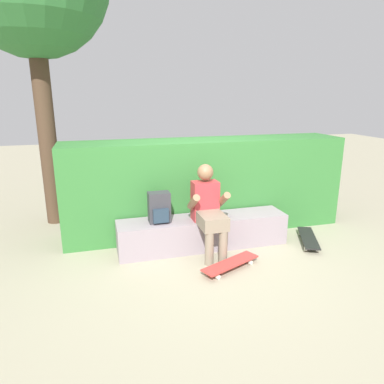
# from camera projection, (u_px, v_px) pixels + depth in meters

# --- Properties ---
(ground_plane) EXTENTS (24.00, 24.00, 0.00)m
(ground_plane) POSITION_uv_depth(u_px,v_px,m) (212.00, 259.00, 4.51)
(ground_plane) COLOR gray
(bench_main) EXTENTS (2.33, 0.47, 0.43)m
(bench_main) POSITION_uv_depth(u_px,v_px,m) (203.00, 232.00, 4.82)
(bench_main) COLOR gray
(bench_main) RESTS_ON ground
(person_skater) EXTENTS (0.49, 0.62, 1.18)m
(person_skater) POSITION_uv_depth(u_px,v_px,m) (209.00, 208.00, 4.51)
(person_skater) COLOR #B73338
(person_skater) RESTS_ON ground
(skateboard_near_person) EXTENTS (0.81, 0.51, 0.09)m
(skateboard_near_person) POSITION_uv_depth(u_px,v_px,m) (231.00, 264.00, 4.22)
(skateboard_near_person) COLOR #BC3833
(skateboard_near_person) RESTS_ON ground
(skateboard_beside_bench) EXTENTS (0.52, 0.81, 0.09)m
(skateboard_beside_bench) POSITION_uv_depth(u_px,v_px,m) (308.00, 238.00, 4.97)
(skateboard_beside_bench) COLOR black
(skateboard_beside_bench) RESTS_ON ground
(backpack_on_bench) EXTENTS (0.28, 0.23, 0.40)m
(backpack_on_bench) POSITION_uv_depth(u_px,v_px,m) (159.00, 208.00, 4.55)
(backpack_on_bench) COLOR #333338
(backpack_on_bench) RESTS_ON bench_main
(hedge_row) EXTENTS (4.22, 0.75, 1.40)m
(hedge_row) POSITION_uv_depth(u_px,v_px,m) (206.00, 185.00, 5.36)
(hedge_row) COLOR #317131
(hedge_row) RESTS_ON ground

